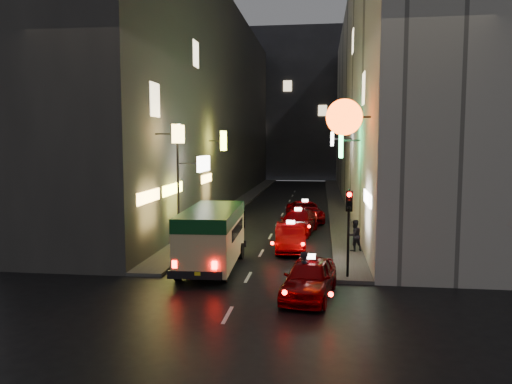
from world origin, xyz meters
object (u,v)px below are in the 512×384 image
at_px(minibus, 212,231).
at_px(taxi_near, 309,275).
at_px(lamp_post, 178,178).
at_px(traffic_light, 349,214).
at_px(pedestrian_crossing, 305,271).

bearing_deg(minibus, taxi_near, -38.62).
xyz_separation_m(minibus, lamp_post, (-2.46, 3.35, 2.06)).
bearing_deg(taxi_near, traffic_light, 56.67).
distance_m(minibus, lamp_post, 4.64).
height_order(traffic_light, lamp_post, lamp_post).
xyz_separation_m(minibus, pedestrian_crossing, (4.12, -3.43, -0.74)).
height_order(pedestrian_crossing, lamp_post, lamp_post).
relative_size(minibus, lamp_post, 1.00).
distance_m(pedestrian_crossing, traffic_light, 3.28).
xyz_separation_m(taxi_near, pedestrian_crossing, (-0.15, -0.02, 0.12)).
bearing_deg(taxi_near, minibus, 141.38).
relative_size(pedestrian_crossing, lamp_post, 0.30).
height_order(pedestrian_crossing, traffic_light, traffic_light).
height_order(minibus, lamp_post, lamp_post).
distance_m(minibus, pedestrian_crossing, 5.42).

